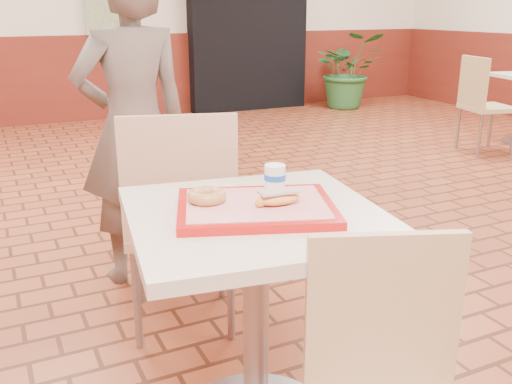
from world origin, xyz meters
name	(u,v)px	position (x,y,z in m)	size (l,w,h in m)	color
wainscot_band	(440,176)	(0.00, 0.00, 0.50)	(8.00, 10.00, 1.00)	maroon
corridor_doorway	(248,24)	(1.20, 4.88, 1.10)	(1.60, 0.22, 2.20)	black
main_table	(256,289)	(-1.36, -0.70, 0.51)	(0.71, 0.71, 0.75)	beige
chair_main_back	(180,213)	(-1.37, -0.02, 0.53)	(0.54, 0.54, 0.94)	tan
customer	(134,127)	(-1.39, 0.58, 0.77)	(0.56, 0.37, 1.53)	#65584E
serving_tray	(256,208)	(-1.36, -0.70, 0.77)	(0.44, 0.34, 0.03)	#B8100D
ring_donut	(207,196)	(-1.48, -0.63, 0.80)	(0.11, 0.11, 0.04)	#B97C43
long_john_donut	(278,198)	(-1.31, -0.74, 0.80)	(0.14, 0.07, 0.04)	#ED9045
paper_cup	(275,178)	(-1.26, -0.63, 0.82)	(0.07, 0.07, 0.08)	white
chair_second_left	(482,100)	(2.12, 1.76, 0.50)	(0.49, 0.49, 0.89)	tan
potted_plant	(348,70)	(2.45, 4.40, 0.50)	(0.91, 0.78, 1.01)	#26602B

